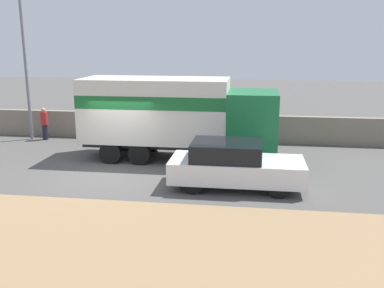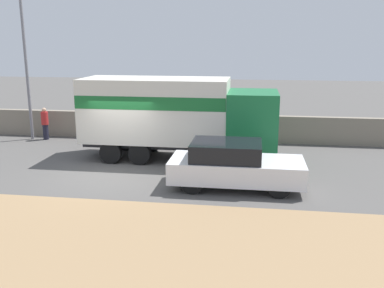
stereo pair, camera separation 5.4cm
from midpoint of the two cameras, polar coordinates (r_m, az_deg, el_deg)
The scene contains 7 objects.
ground_plane at distance 15.77m, azimuth -10.50°, elevation -4.03°, with size 80.00×80.00×0.00m, color #514F4C.
dirt_shoulder_foreground at distance 11.22m, azimuth -19.33°, elevation -11.95°, with size 60.00×5.49×0.04m.
stone_wall_backdrop at distance 21.12m, azimuth -5.47°, elevation 2.44°, with size 60.00×0.35×1.29m.
street_lamp at distance 21.99m, azimuth -21.39°, elevation 12.40°, with size 0.56×0.28×8.07m.
box_truck at distance 17.19m, azimuth -2.15°, elevation 4.18°, with size 7.75×2.48×3.27m.
car_hatchback at distance 14.05m, azimuth 5.71°, elevation -2.78°, with size 4.35×1.88×1.53m.
pedestrian at distance 22.02m, azimuth -18.94°, elevation 2.66°, with size 0.34×0.34×1.57m.
Camera 2 is at (5.00, -14.20, 4.71)m, focal length 40.00 mm.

